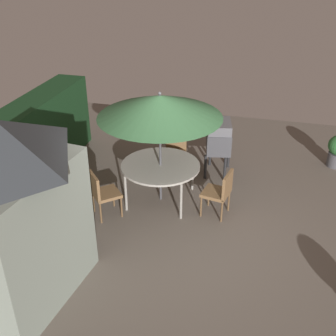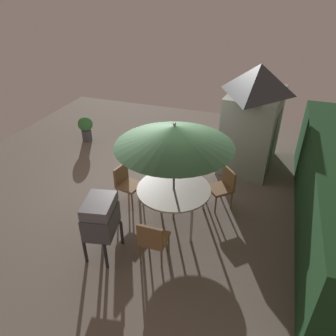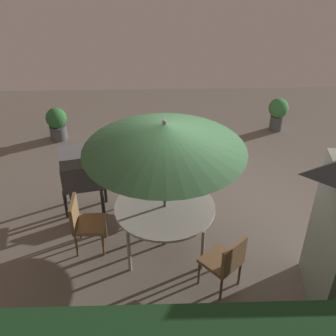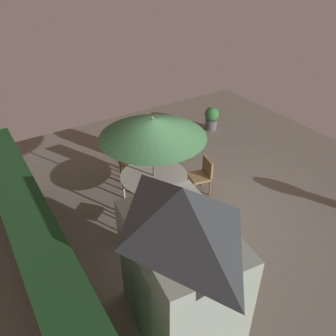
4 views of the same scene
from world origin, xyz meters
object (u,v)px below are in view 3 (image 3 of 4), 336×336
object	(u,v)px
bbq_grill	(82,169)
potted_plant_by_grill	(57,123)
chair_far_side	(177,174)
chair_near_shed	(226,261)
chair_toward_hedge	(83,221)
patio_table	(165,208)
potted_plant_by_shed	(278,112)
patio_umbrella	(164,137)

from	to	relation	value
bbq_grill	potted_plant_by_grill	xyz separation A→B (m)	(0.97, -2.54, -0.45)
bbq_grill	potted_plant_by_grill	bearing A→B (deg)	-69.14
bbq_grill	chair_far_side	xyz separation A→B (m)	(-1.57, -0.28, -0.33)
chair_near_shed	chair_toward_hedge	xyz separation A→B (m)	(2.03, -0.87, 0.00)
chair_far_side	chair_toward_hedge	xyz separation A→B (m)	(1.46, 1.20, 0.00)
potted_plant_by_grill	patio_table	bearing A→B (deg)	123.80
bbq_grill	chair_far_side	distance (m)	1.63
bbq_grill	chair_far_side	world-z (taller)	bbq_grill
bbq_grill	chair_near_shed	xyz separation A→B (m)	(-2.14, 1.79, -0.33)
bbq_grill	patio_table	bearing A→B (deg)	145.95
patio_table	potted_plant_by_shed	bearing A→B (deg)	-125.70
patio_table	chair_near_shed	size ratio (longest dim) A/B	1.67
patio_umbrella	potted_plant_by_grill	bearing A→B (deg)	-56.20
chair_toward_hedge	potted_plant_by_shed	world-z (taller)	chair_toward_hedge
patio_umbrella	potted_plant_by_grill	distance (m)	4.43
patio_table	bbq_grill	xyz separation A→B (m)	(1.34, -0.90, 0.13)
chair_near_shed	potted_plant_by_grill	bearing A→B (deg)	-54.35
chair_far_side	potted_plant_by_shed	xyz separation A→B (m)	(-2.44, -2.54, -0.07)
chair_toward_hedge	bbq_grill	bearing A→B (deg)	-83.16
patio_umbrella	chair_toward_hedge	xyz separation A→B (m)	(1.23, 0.01, -1.42)
chair_toward_hedge	potted_plant_by_grill	world-z (taller)	chair_toward_hedge
patio_umbrella	bbq_grill	xyz separation A→B (m)	(1.34, -0.90, -1.10)
patio_table	chair_toward_hedge	world-z (taller)	chair_toward_hedge
chair_near_shed	potted_plant_by_grill	xyz separation A→B (m)	(3.11, -4.33, -0.12)
patio_umbrella	potted_plant_by_grill	world-z (taller)	patio_umbrella
patio_table	bbq_grill	world-z (taller)	bbq_grill
bbq_grill	chair_near_shed	distance (m)	2.80
patio_table	chair_far_side	distance (m)	1.23
chair_near_shed	potted_plant_by_grill	world-z (taller)	chair_near_shed
potted_plant_by_shed	potted_plant_by_grill	distance (m)	4.99
potted_plant_by_shed	chair_near_shed	bearing A→B (deg)	67.82
patio_table	potted_plant_by_shed	xyz separation A→B (m)	(-2.68, -3.72, -0.27)
chair_toward_hedge	potted_plant_by_grill	distance (m)	3.63
patio_umbrella	chair_near_shed	xyz separation A→B (m)	(-0.80, 0.88, -1.42)
patio_umbrella	bbq_grill	bearing A→B (deg)	-34.05
bbq_grill	chair_near_shed	world-z (taller)	bbq_grill
patio_table	chair_far_side	size ratio (longest dim) A/B	1.67
patio_table	patio_umbrella	distance (m)	1.22
patio_umbrella	potted_plant_by_grill	xyz separation A→B (m)	(2.31, -3.45, -1.54)
patio_table	potted_plant_by_shed	world-z (taller)	potted_plant_by_shed
chair_near_shed	chair_toward_hedge	bearing A→B (deg)	-23.18
potted_plant_by_grill	patio_umbrella	bearing A→B (deg)	123.80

